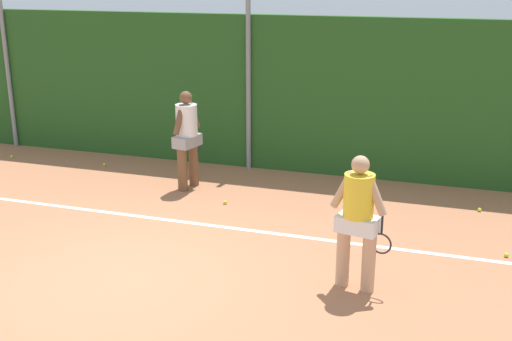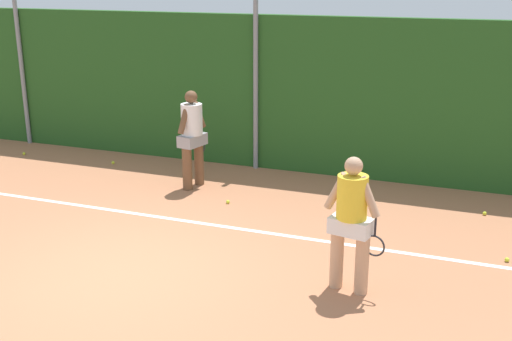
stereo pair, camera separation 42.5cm
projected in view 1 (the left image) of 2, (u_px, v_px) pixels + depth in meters
name	position (u px, v px, depth m)	size (l,w,h in m)	color
ground_plane	(175.00, 232.00, 10.11)	(31.05, 31.05, 0.00)	#B2704C
hedge_fence_backdrop	(251.00, 93.00, 13.10)	(20.18, 0.25, 3.14)	#23511E
fence_post_left	(8.00, 73.00, 14.62)	(0.10, 0.10, 3.46)	gray
fence_post_center	(248.00, 86.00, 12.89)	(0.10, 0.10, 3.46)	gray
court_baseline_paint	(186.00, 222.00, 10.50)	(14.75, 0.10, 0.01)	white
player_foreground_near	(358.00, 216.00, 8.04)	(0.82, 0.40, 1.79)	tan
player_midcourt	(187.00, 135.00, 11.88)	(0.43, 0.84, 1.86)	brown
tennis_ball_0	(225.00, 202.00, 11.32)	(0.07, 0.07, 0.07)	#CCDB33
tennis_ball_1	(506.00, 255.00, 9.22)	(0.07, 0.07, 0.07)	#CCDB33
tennis_ball_2	(12.00, 157.00, 14.11)	(0.07, 0.07, 0.07)	#CCDB33
tennis_ball_4	(368.00, 235.00, 9.92)	(0.07, 0.07, 0.07)	#CCDB33
tennis_ball_6	(479.00, 210.00, 10.97)	(0.07, 0.07, 0.07)	#CCDB33
tennis_ball_7	(104.00, 165.00, 13.53)	(0.07, 0.07, 0.07)	#CCDB33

